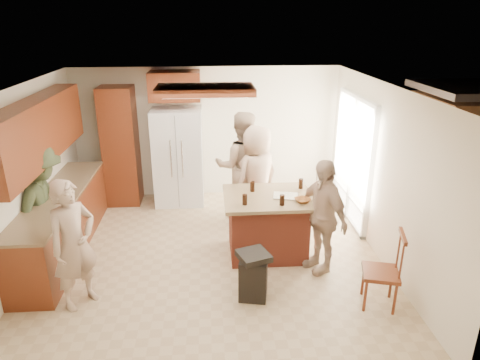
{
  "coord_description": "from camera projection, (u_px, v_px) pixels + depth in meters",
  "views": [
    {
      "loc": [
        0.03,
        -5.55,
        3.35
      ],
      "look_at": [
        0.46,
        0.18,
        1.15
      ],
      "focal_mm": 32.0,
      "sensor_mm": 36.0,
      "label": 1
    }
  ],
  "objects": [
    {
      "name": "room_shell",
      "position": [
        445.0,
        160.0,
        7.88
      ],
      "size": [
        8.0,
        5.2,
        5.0
      ],
      "color": "tan",
      "rests_on": "ground"
    },
    {
      "name": "person_front_left",
      "position": [
        74.0,
        245.0,
        5.07
      ],
      "size": [
        0.72,
        0.74,
        1.64
      ],
      "primitive_type": "imported",
      "rotation": [
        0.0,
        0.0,
        0.86
      ],
      "color": "tan",
      "rests_on": "ground"
    },
    {
      "name": "person_behind_left",
      "position": [
        242.0,
        166.0,
        7.33
      ],
      "size": [
        0.93,
        0.59,
        1.9
      ],
      "primitive_type": "imported",
      "rotation": [
        0.0,
        0.0,
        3.12
      ],
      "color": "tan",
      "rests_on": "ground"
    },
    {
      "name": "person_behind_right",
      "position": [
        257.0,
        177.0,
        7.07
      ],
      "size": [
        1.01,
        0.94,
        1.74
      ],
      "primitive_type": "imported",
      "rotation": [
        0.0,
        0.0,
        3.76
      ],
      "color": "tan",
      "rests_on": "ground"
    },
    {
      "name": "person_side_right",
      "position": [
        322.0,
        216.0,
        5.81
      ],
      "size": [
        0.83,
        1.07,
        1.62
      ],
      "primitive_type": "imported",
      "rotation": [
        0.0,
        0.0,
        -1.16
      ],
      "color": "tan",
      "rests_on": "ground"
    },
    {
      "name": "person_counter",
      "position": [
        45.0,
        205.0,
        6.03
      ],
      "size": [
        0.61,
        1.16,
        1.73
      ],
      "primitive_type": "imported",
      "rotation": [
        0.0,
        0.0,
        1.48
      ],
      "color": "#323B22",
      "rests_on": "ground"
    },
    {
      "name": "left_cabinetry",
      "position": [
        54.0,
        192.0,
        6.23
      ],
      "size": [
        0.64,
        3.0,
        2.3
      ],
      "color": "maroon",
      "rests_on": "ground"
    },
    {
      "name": "back_wall_units",
      "position": [
        134.0,
        132.0,
        7.82
      ],
      "size": [
        1.8,
        0.6,
        2.45
      ],
      "color": "maroon",
      "rests_on": "ground"
    },
    {
      "name": "refrigerator",
      "position": [
        178.0,
        157.0,
        7.97
      ],
      "size": [
        0.9,
        0.76,
        1.8
      ],
      "color": "white",
      "rests_on": "ground"
    },
    {
      "name": "kitchen_island",
      "position": [
        267.0,
        224.0,
        6.32
      ],
      "size": [
        1.28,
        1.03,
        0.93
      ],
      "color": "#9A3B27",
      "rests_on": "ground"
    },
    {
      "name": "island_items",
      "position": [
        285.0,
        196.0,
        6.06
      ],
      "size": [
        0.99,
        0.68,
        0.15
      ],
      "color": "silver",
      "rests_on": "kitchen_island"
    },
    {
      "name": "trash_bin",
      "position": [
        253.0,
        275.0,
        5.36
      ],
      "size": [
        0.46,
        0.46,
        0.63
      ],
      "color": "black",
      "rests_on": "ground"
    },
    {
      "name": "spindle_chair",
      "position": [
        383.0,
        273.0,
        5.16
      ],
      "size": [
        0.52,
        0.52,
        0.99
      ],
      "color": "maroon",
      "rests_on": "ground"
    }
  ]
}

